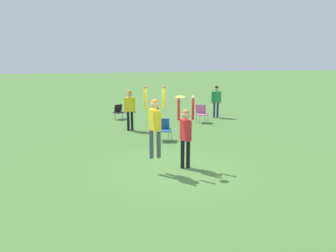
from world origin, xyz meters
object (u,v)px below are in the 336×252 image
at_px(person_defending, 186,130).
at_px(person_jumping, 155,120).
at_px(camping_chair_1, 119,111).
at_px(camping_chair_2, 163,128).
at_px(camping_chair_0, 155,115).
at_px(person_spectator_far, 216,98).
at_px(person_spectator_near, 130,106).
at_px(camping_chair_3, 202,112).
at_px(frisbee, 180,97).

bearing_deg(person_defending, person_jumping, -90.00).
relative_size(person_defending, camping_chair_1, 2.81).
bearing_deg(camping_chair_2, person_defending, 103.96).
height_order(person_jumping, camping_chair_0, person_jumping).
bearing_deg(person_spectator_far, person_spectator_near, -126.73).
xyz_separation_m(person_defending, person_spectator_near, (-0.88, 5.56, -0.06)).
xyz_separation_m(person_jumping, camping_chair_3, (3.94, 6.67, -1.03)).
bearing_deg(frisbee, camping_chair_1, 95.42).
height_order(person_spectator_near, person_spectator_far, person_spectator_near).
bearing_deg(person_spectator_far, frisbee, -88.19).
bearing_deg(person_spectator_far, camping_chair_1, -158.22).
xyz_separation_m(camping_chair_0, camping_chair_1, (-1.58, 1.90, -0.04)).
bearing_deg(camping_chair_0, camping_chair_3, 171.95).
bearing_deg(camping_chair_1, person_spectator_far, 140.00).
bearing_deg(person_defending, frisbee, -55.98).
distance_m(person_defending, camping_chair_2, 3.53).
bearing_deg(person_jumping, camping_chair_3, -39.90).
bearing_deg(camping_chair_1, camping_chair_0, 99.35).
height_order(person_defending, camping_chair_2, person_defending).
distance_m(camping_chair_2, camping_chair_3, 4.12).
distance_m(camping_chair_0, person_spectator_near, 1.83).
xyz_separation_m(person_defending, person_spectator_far, (4.21, 7.60, -0.12)).
distance_m(camping_chair_2, person_spectator_near, 2.42).
relative_size(camping_chair_2, person_spectator_near, 0.47).
bearing_deg(person_spectator_near, person_spectator_far, 17.83).
height_order(camping_chair_0, camping_chair_2, camping_chair_2).
distance_m(camping_chair_3, person_spectator_near, 3.99).
height_order(camping_chair_0, camping_chair_1, camping_chair_0).
bearing_deg(frisbee, person_defending, 43.36).
xyz_separation_m(camping_chair_3, person_spectator_near, (-3.84, -0.94, 0.59)).
bearing_deg(frisbee, person_spectator_far, 60.31).
height_order(person_defending, camping_chair_0, person_defending).
distance_m(camping_chair_1, person_spectator_far, 5.41).
distance_m(person_jumping, person_spectator_near, 5.74).
relative_size(frisbee, person_spectator_near, 0.14).
bearing_deg(camping_chair_3, person_defending, 95.20).
xyz_separation_m(camping_chair_0, person_spectator_far, (3.72, 1.00, 0.57)).
distance_m(camping_chair_3, person_spectator_far, 1.75).
bearing_deg(person_defending, camping_chair_3, 146.20).
xyz_separation_m(camping_chair_1, person_spectator_near, (0.20, -2.94, 0.67)).
distance_m(frisbee, camping_chair_1, 8.95).
bearing_deg(person_spectator_near, camping_chair_3, 9.88).
height_order(frisbee, camping_chair_0, frisbee).
relative_size(frisbee, camping_chair_3, 0.28).
relative_size(camping_chair_3, person_spectator_far, 0.52).
bearing_deg(camping_chair_3, camping_chair_1, 3.33).
xyz_separation_m(person_jumping, person_spectator_far, (5.19, 7.76, -0.50)).
relative_size(camping_chair_1, person_spectator_far, 0.45).
height_order(camping_chair_1, person_spectator_far, person_spectator_far).
distance_m(person_spectator_near, person_spectator_far, 5.48).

